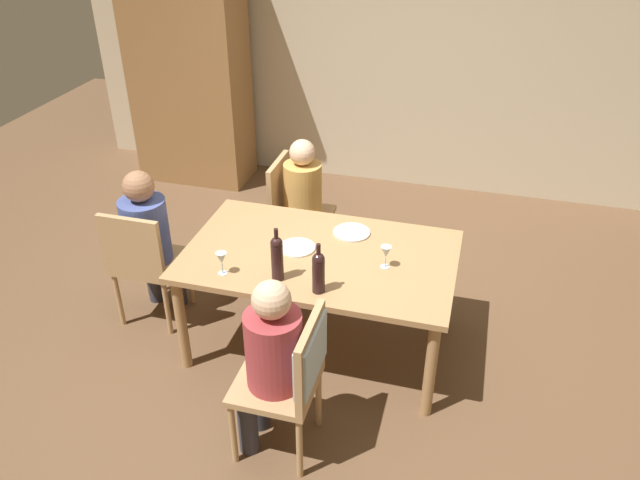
# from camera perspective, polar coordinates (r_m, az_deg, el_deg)

# --- Properties ---
(ground_plane) EXTENTS (10.00, 10.00, 0.00)m
(ground_plane) POSITION_cam_1_polar(r_m,az_deg,el_deg) (4.43, 0.00, -9.29)
(ground_plane) COLOR brown
(rear_room_partition) EXTENTS (6.40, 0.12, 2.70)m
(rear_room_partition) POSITION_cam_1_polar(r_m,az_deg,el_deg) (6.23, 7.00, 16.93)
(rear_room_partition) COLOR beige
(rear_room_partition) RESTS_ON ground_plane
(armoire_cabinet) EXTENTS (1.18, 0.62, 2.18)m
(armoire_cabinet) POSITION_cam_1_polar(r_m,az_deg,el_deg) (6.47, -11.90, 14.73)
(armoire_cabinet) COLOR olive
(armoire_cabinet) RESTS_ON ground_plane
(dining_table) EXTENTS (1.73, 1.06, 0.74)m
(dining_table) POSITION_cam_1_polar(r_m,az_deg,el_deg) (4.03, 0.00, -2.16)
(dining_table) COLOR #A87F51
(dining_table) RESTS_ON ground_plane
(chair_far_left) EXTENTS (0.44, 0.44, 0.92)m
(chair_far_left) POSITION_cam_1_polar(r_m,az_deg,el_deg) (4.97, -2.52, 3.06)
(chair_far_left) COLOR tan
(chair_far_left) RESTS_ON ground_plane
(chair_left_end) EXTENTS (0.44, 0.44, 0.92)m
(chair_left_end) POSITION_cam_1_polar(r_m,az_deg,el_deg) (4.48, -15.88, -1.69)
(chair_left_end) COLOR tan
(chair_left_end) RESTS_ON ground_plane
(chair_near) EXTENTS (0.46, 0.44, 0.92)m
(chair_near) POSITION_cam_1_polar(r_m,az_deg,el_deg) (3.36, -2.14, -11.79)
(chair_near) COLOR tan
(chair_near) RESTS_ON ground_plane
(person_woman_host) EXTENTS (0.34, 0.30, 1.11)m
(person_woman_host) POSITION_cam_1_polar(r_m,az_deg,el_deg) (4.88, -1.29, 4.04)
(person_woman_host) COLOR #33333D
(person_woman_host) RESTS_ON ground_plane
(person_man_bearded) EXTENTS (0.32, 0.37, 1.16)m
(person_man_bearded) POSITION_cam_1_polar(r_m,az_deg,el_deg) (4.49, -15.43, 0.50)
(person_man_bearded) COLOR #33333D
(person_man_bearded) RESTS_ON ground_plane
(person_man_guest) EXTENTS (0.35, 0.31, 1.13)m
(person_man_guest) POSITION_cam_1_polar(r_m,az_deg,el_deg) (3.36, -4.64, -10.54)
(person_man_guest) COLOR #33333D
(person_man_guest) RESTS_ON ground_plane
(wine_bottle_tall_green) EXTENTS (0.07, 0.07, 0.32)m
(wine_bottle_tall_green) POSITION_cam_1_polar(r_m,az_deg,el_deg) (3.57, -0.14, -2.86)
(wine_bottle_tall_green) COLOR black
(wine_bottle_tall_green) RESTS_ON dining_table
(wine_bottle_dark_red) EXTENTS (0.07, 0.07, 0.35)m
(wine_bottle_dark_red) POSITION_cam_1_polar(r_m,az_deg,el_deg) (3.68, -3.96, -1.56)
(wine_bottle_dark_red) COLOR black
(wine_bottle_dark_red) RESTS_ON dining_table
(wine_glass_near_left) EXTENTS (0.07, 0.07, 0.15)m
(wine_glass_near_left) POSITION_cam_1_polar(r_m,az_deg,el_deg) (3.79, -9.02, -1.72)
(wine_glass_near_left) COLOR silver
(wine_glass_near_left) RESTS_ON dining_table
(wine_glass_centre) EXTENTS (0.07, 0.07, 0.15)m
(wine_glass_centre) POSITION_cam_1_polar(r_m,az_deg,el_deg) (3.82, 6.06, -1.15)
(wine_glass_centre) COLOR silver
(wine_glass_centre) RESTS_ON dining_table
(dinner_plate_host) EXTENTS (0.24, 0.24, 0.01)m
(dinner_plate_host) POSITION_cam_1_polar(r_m,az_deg,el_deg) (4.04, -2.10, -0.70)
(dinner_plate_host) COLOR white
(dinner_plate_host) RESTS_ON dining_table
(dinner_plate_guest_left) EXTENTS (0.25, 0.25, 0.01)m
(dinner_plate_guest_left) POSITION_cam_1_polar(r_m,az_deg,el_deg) (4.20, 2.93, 0.70)
(dinner_plate_guest_left) COLOR silver
(dinner_plate_guest_left) RESTS_ON dining_table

